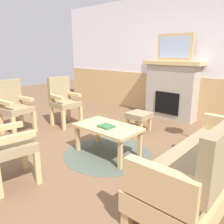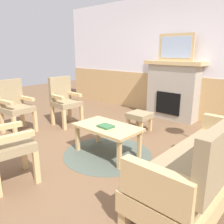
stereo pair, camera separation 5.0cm
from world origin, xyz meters
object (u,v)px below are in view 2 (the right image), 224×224
at_px(fireplace, 173,90).
at_px(armchair_near_fireplace, 64,99).
at_px(book_on_table, 106,126).
at_px(armchair_front_left, 2,140).
at_px(footstool, 140,117).
at_px(couch, 204,164).
at_px(coffee_table, 107,129).
at_px(framed_picture, 176,47).
at_px(armchair_by_window_left, 15,104).

height_order(fireplace, armchair_near_fireplace, fireplace).
distance_m(book_on_table, armchair_front_left, 1.35).
bearing_deg(footstool, book_on_table, -77.68).
relative_size(couch, armchair_front_left, 1.84).
relative_size(couch, coffee_table, 1.88).
xyz_separation_m(fireplace, framed_picture, (0.00, 0.00, 0.91)).
bearing_deg(armchair_near_fireplace, fireplace, 52.67).
bearing_deg(couch, coffee_table, 175.72).
height_order(footstool, armchair_front_left, armchair_front_left).
bearing_deg(book_on_table, armchair_by_window_left, -168.60).
height_order(book_on_table, armchair_near_fireplace, armchair_near_fireplace).
bearing_deg(armchair_near_fireplace, coffee_table, -15.02).
bearing_deg(armchair_by_window_left, couch, 5.79).
bearing_deg(book_on_table, framed_picture, 95.22).
distance_m(coffee_table, book_on_table, 0.09).
bearing_deg(book_on_table, armchair_near_fireplace, 163.36).
bearing_deg(fireplace, armchair_near_fireplace, -127.33).
bearing_deg(footstool, framed_picture, 87.79).
relative_size(fireplace, armchair_near_fireplace, 1.33).
xyz_separation_m(couch, footstool, (-1.69, 1.25, -0.11)).
distance_m(framed_picture, couch, 3.15).
bearing_deg(coffee_table, framed_picture, 94.80).
relative_size(framed_picture, armchair_by_window_left, 0.82).
relative_size(framed_picture, book_on_table, 3.83).
distance_m(footstool, armchair_near_fireplace, 1.58).
bearing_deg(couch, fireplace, 124.14).
distance_m(coffee_table, armchair_by_window_left, 1.99).
height_order(coffee_table, footstool, coffee_table).
bearing_deg(footstool, fireplace, 87.79).
xyz_separation_m(fireplace, armchair_by_window_left, (-1.74, -2.76, -0.11)).
relative_size(coffee_table, book_on_table, 4.59).
height_order(couch, coffee_table, couch).
bearing_deg(armchair_front_left, armchair_by_window_left, 150.67).
distance_m(fireplace, armchair_by_window_left, 3.27).
distance_m(footstool, armchair_front_left, 2.51).
relative_size(book_on_table, armchair_by_window_left, 0.21).
xyz_separation_m(couch, armchair_front_left, (-1.78, -1.24, 0.14)).
bearing_deg(coffee_table, fireplace, 94.80).
relative_size(fireplace, couch, 0.72).
bearing_deg(coffee_table, couch, -4.28).
bearing_deg(armchair_front_left, book_on_table, 74.68).
relative_size(couch, armchair_by_window_left, 1.84).
xyz_separation_m(fireplace, armchair_near_fireplace, (-1.43, -1.88, -0.11)).
bearing_deg(framed_picture, coffee_table, -85.20).
height_order(book_on_table, armchair_by_window_left, armchair_by_window_left).
distance_m(book_on_table, footstool, 1.24).
bearing_deg(coffee_table, footstool, 101.84).
distance_m(fireplace, framed_picture, 0.91).
bearing_deg(armchair_by_window_left, armchair_near_fireplace, 70.76).
bearing_deg(armchair_front_left, coffee_table, 76.18).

